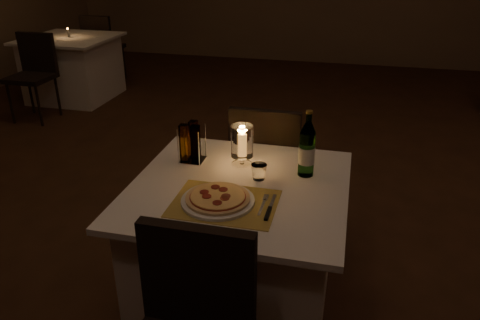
% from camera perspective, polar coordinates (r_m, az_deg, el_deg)
% --- Properties ---
extents(floor, '(8.00, 10.00, 0.02)m').
position_cam_1_polar(floor, '(3.17, 1.16, -9.04)').
color(floor, '#432515').
rests_on(floor, ground).
extents(main_table, '(1.00, 1.00, 0.74)m').
position_cam_1_polar(main_table, '(2.37, -0.12, -10.88)').
color(main_table, white).
rests_on(main_table, ground).
extents(chair_far, '(0.42, 0.42, 0.90)m').
position_cam_1_polar(chair_far, '(2.89, 3.27, 0.11)').
color(chair_far, black).
rests_on(chair_far, ground).
extents(placemat, '(0.45, 0.34, 0.00)m').
position_cam_1_polar(placemat, '(2.03, -1.90, -5.30)').
color(placemat, '#AF903D').
rests_on(placemat, main_table).
extents(plate, '(0.32, 0.32, 0.01)m').
position_cam_1_polar(plate, '(2.03, -2.72, -4.97)').
color(plate, white).
rests_on(plate, placemat).
extents(pizza, '(0.28, 0.28, 0.02)m').
position_cam_1_polar(pizza, '(2.03, -2.73, -4.58)').
color(pizza, '#D8B77F').
rests_on(pizza, plate).
extents(fork, '(0.02, 0.18, 0.00)m').
position_cam_1_polar(fork, '(2.02, 2.88, -5.29)').
color(fork, silver).
rests_on(fork, placemat).
extents(knife, '(0.02, 0.22, 0.01)m').
position_cam_1_polar(knife, '(1.97, 3.55, -6.20)').
color(knife, black).
rests_on(knife, placemat).
extents(tumbler, '(0.08, 0.08, 0.08)m').
position_cam_1_polar(tumbler, '(2.22, 2.32, -1.44)').
color(tumbler, white).
rests_on(tumbler, main_table).
extents(water_bottle, '(0.08, 0.08, 0.33)m').
position_cam_1_polar(water_bottle, '(2.24, 8.16, 1.25)').
color(water_bottle, '#5D9651').
rests_on(water_bottle, main_table).
extents(hurricane_candle, '(0.11, 0.11, 0.21)m').
position_cam_1_polar(hurricane_candle, '(2.31, 0.25, 2.13)').
color(hurricane_candle, white).
rests_on(hurricane_candle, main_table).
extents(cruet_caddy, '(0.12, 0.12, 0.21)m').
position_cam_1_polar(cruet_caddy, '(2.38, -5.95, 1.98)').
color(cruet_caddy, white).
rests_on(cruet_caddy, main_table).
extents(neighbor_table_left, '(1.00, 1.00, 0.74)m').
position_cam_1_polar(neighbor_table_left, '(6.12, -19.63, 10.54)').
color(neighbor_table_left, white).
rests_on(neighbor_table_left, ground).
extents(neighbor_chair_la, '(0.42, 0.42, 0.90)m').
position_cam_1_polar(neighbor_chair_la, '(5.51, -23.82, 10.26)').
color(neighbor_chair_la, black).
rests_on(neighbor_chair_la, ground).
extents(neighbor_chair_lb, '(0.42, 0.42, 0.90)m').
position_cam_1_polar(neighbor_chair_lb, '(6.68, -16.58, 13.62)').
color(neighbor_chair_lb, black).
rests_on(neighbor_chair_lb, ground).
extents(neighbor_candle_left, '(0.03, 0.03, 0.11)m').
position_cam_1_polar(neighbor_candle_left, '(6.04, -20.21, 14.33)').
color(neighbor_candle_left, white).
rests_on(neighbor_candle_left, neighbor_table_left).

